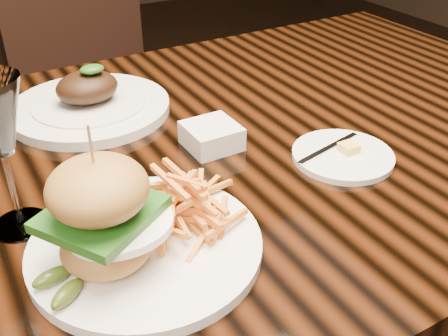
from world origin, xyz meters
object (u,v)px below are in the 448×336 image
burger_plate (139,220)px  chair_far (96,75)px  dining_table (185,189)px  far_dish (90,104)px

burger_plate → chair_far: (0.27, 1.09, -0.26)m
chair_far → dining_table: bearing=-105.4°
dining_table → far_dish: size_ratio=5.59×
dining_table → far_dish: 0.24m
burger_plate → far_dish: burger_plate is taller
burger_plate → chair_far: bearing=56.3°
burger_plate → chair_far: size_ratio=0.30×
far_dish → chair_far: chair_far is taller
chair_far → burger_plate: bearing=-111.7°
dining_table → burger_plate: burger_plate is taller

